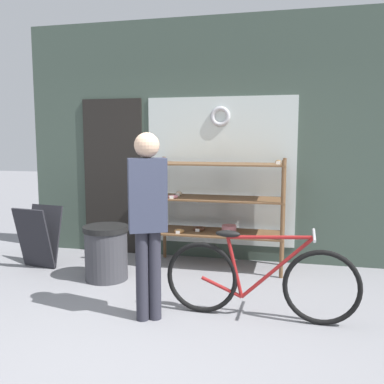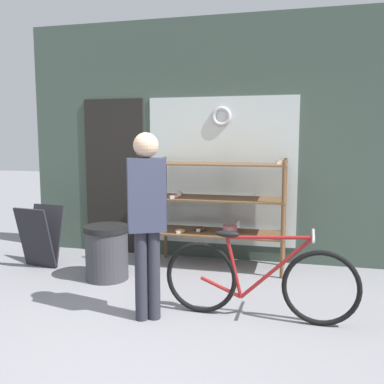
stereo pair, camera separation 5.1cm
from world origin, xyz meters
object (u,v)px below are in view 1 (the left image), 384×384
(display_case, at_px, (218,203))
(pedestrian, at_px, (148,212))
(bicycle, at_px, (259,279))
(trash_bin, at_px, (106,250))
(sandwich_board, at_px, (39,237))

(display_case, distance_m, pedestrian, 1.70)
(bicycle, xyz_separation_m, trash_bin, (-1.75, 0.67, -0.02))
(sandwich_board, distance_m, trash_bin, 1.02)
(pedestrian, xyz_separation_m, trash_bin, (-0.81, 0.91, -0.62))
(bicycle, xyz_separation_m, pedestrian, (-0.93, -0.24, 0.60))
(bicycle, relative_size, trash_bin, 2.78)
(display_case, bearing_deg, sandwich_board, -166.27)
(sandwich_board, bearing_deg, bicycle, -9.96)
(sandwich_board, xyz_separation_m, pedestrian, (1.81, -1.14, 0.58))
(display_case, xyz_separation_m, bicycle, (0.61, -1.42, -0.44))
(trash_bin, bearing_deg, bicycle, -20.92)
(display_case, height_order, bicycle, display_case)
(bicycle, relative_size, sandwich_board, 2.28)
(sandwich_board, relative_size, trash_bin, 1.22)
(display_case, distance_m, trash_bin, 1.44)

